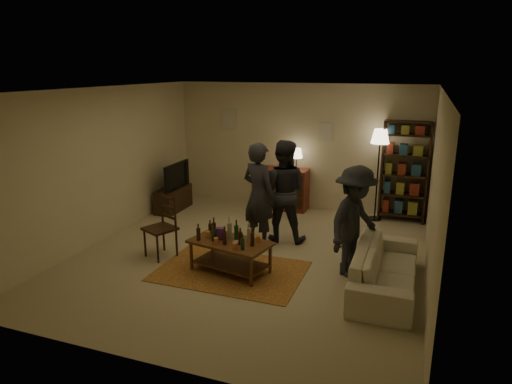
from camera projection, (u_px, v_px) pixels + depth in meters
The scene contains 13 objects.
floor at pixel (249, 256), 7.54m from camera, with size 6.00×6.00×0.00m, color #C6B793.
room_shell at pixel (269, 124), 9.97m from camera, with size 6.00×6.00×6.00m.
rug at pixel (231, 271), 6.98m from camera, with size 2.20×1.50×0.01m, color brown.
coffee_table at pixel (230, 245), 6.88m from camera, with size 1.31×0.89×0.83m.
dining_chair at pixel (163, 224), 7.44m from camera, with size 0.60×0.60×1.04m.
tv_stand at pixel (173, 193), 9.88m from camera, with size 0.40×1.00×1.06m.
dresser at pixel (285, 188), 9.94m from camera, with size 1.00×0.50×1.36m.
bookshelf at pixel (404, 171), 9.04m from camera, with size 0.90×0.34×2.02m.
floor_lamp at pixel (380, 143), 8.94m from camera, with size 0.36×0.36×1.85m.
sofa at pixel (385, 268), 6.37m from camera, with size 2.08×0.81×0.61m, color beige.
person_left at pixel (259, 195), 7.76m from camera, with size 0.67×0.44×1.82m, color #24242B.
person_right at pixel (283, 191), 8.03m from camera, with size 0.88×0.69×1.82m, color #25272D.
person_by_sofa at pixel (355, 222), 6.67m from camera, with size 1.08×0.62×1.67m, color #222329.
Camera 1 is at (2.50, -6.52, 3.03)m, focal length 32.00 mm.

